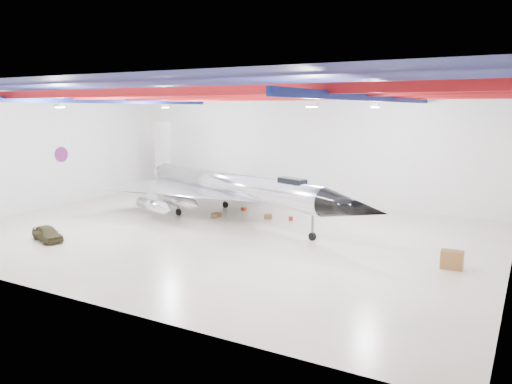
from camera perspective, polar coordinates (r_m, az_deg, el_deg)
The scene contains 15 objects.
floor at distance 38.72m, azimuth -4.10°, elevation -4.65°, with size 40.00×40.00×0.00m, color #BFB398.
wall_back at distance 50.88m, azimuth 5.20°, elevation 5.02°, with size 40.00×40.00×0.00m, color silver.
wall_left at distance 51.53m, azimuth -23.14°, elevation 4.35°, with size 30.00×30.00×0.00m, color silver.
ceiling at distance 37.57m, azimuth -4.30°, elevation 11.84°, with size 40.00×40.00×0.00m, color #0A0F38.
ceiling_structure at distance 37.55m, azimuth -4.29°, elevation 10.80°, with size 39.50×29.50×1.08m.
wall_roundel at distance 52.76m, azimuth -21.35°, elevation 4.02°, with size 1.50×1.50×0.10m, color #B21414.
jet_aircraft at distance 42.97m, azimuth -2.95°, elevation 0.40°, with size 28.67×21.65×8.11m.
jeep at distance 39.18m, azimuth -22.74°, elevation -4.38°, with size 1.31×3.26×1.11m, color #3E3A1F.
desk at distance 32.13m, azimuth 21.48°, elevation -7.22°, with size 1.26×0.63×1.15m, color brown.
crate_ply at distance 43.79m, azimuth -4.78°, elevation -2.72°, with size 0.58×0.46×0.41m, color olive.
toolbox_red at distance 46.83m, azimuth -1.43°, elevation -1.94°, with size 0.44×0.36×0.31m, color #9C260F.
parts_bin at distance 43.29m, azimuth 1.39°, elevation -2.81°, with size 0.63×0.50×0.44m, color olive.
tool_chest at distance 42.83m, azimuth 3.99°, elevation -3.04°, with size 0.38×0.38×0.34m, color #9C260F.
oil_barrel at distance 44.38m, azimuth -4.32°, elevation -2.57°, with size 0.53×0.42×0.37m, color olive.
spares_box at distance 44.88m, azimuth 7.03°, elevation -2.51°, with size 0.37×0.37×0.33m, color #59595B.
Camera 1 is at (20.76, -31.28, 9.48)m, focal length 35.00 mm.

